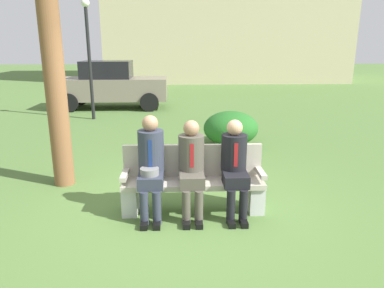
{
  "coord_description": "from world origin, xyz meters",
  "views": [
    {
      "loc": [
        -0.04,
        -4.56,
        2.21
      ],
      "look_at": [
        0.16,
        0.35,
        0.85
      ],
      "focal_mm": 33.54,
      "sensor_mm": 36.0,
      "label": 1
    }
  ],
  "objects_px": {
    "shrub_near_bench": "(231,128)",
    "street_lamp": "(89,47)",
    "seated_man_left": "(151,162)",
    "seated_man_middle": "(192,164)",
    "parked_car_near": "(111,85)",
    "seated_man_right": "(235,163)",
    "building_backdrop": "(224,1)",
    "park_bench": "(193,181)"
  },
  "relations": [
    {
      "from": "shrub_near_bench",
      "to": "seated_man_left",
      "type": "bearing_deg",
      "value": -114.35
    },
    {
      "from": "seated_man_left",
      "to": "building_backdrop",
      "type": "bearing_deg",
      "value": 80.35
    },
    {
      "from": "seated_man_middle",
      "to": "street_lamp",
      "type": "distance_m",
      "value": 7.3
    },
    {
      "from": "seated_man_right",
      "to": "seated_man_middle",
      "type": "bearing_deg",
      "value": -179.98
    },
    {
      "from": "park_bench",
      "to": "parked_car_near",
      "type": "bearing_deg",
      "value": 106.77
    },
    {
      "from": "shrub_near_bench",
      "to": "parked_car_near",
      "type": "height_order",
      "value": "parked_car_near"
    },
    {
      "from": "seated_man_middle",
      "to": "building_backdrop",
      "type": "height_order",
      "value": "building_backdrop"
    },
    {
      "from": "seated_man_left",
      "to": "building_backdrop",
      "type": "relative_size",
      "value": 0.09
    },
    {
      "from": "parked_car_near",
      "to": "building_backdrop",
      "type": "distance_m",
      "value": 13.47
    },
    {
      "from": "parked_car_near",
      "to": "street_lamp",
      "type": "height_order",
      "value": "street_lamp"
    },
    {
      "from": "park_bench",
      "to": "street_lamp",
      "type": "bearing_deg",
      "value": 113.34
    },
    {
      "from": "park_bench",
      "to": "parked_car_near",
      "type": "height_order",
      "value": "parked_car_near"
    },
    {
      "from": "parked_car_near",
      "to": "street_lamp",
      "type": "relative_size",
      "value": 1.12
    },
    {
      "from": "seated_man_left",
      "to": "seated_man_right",
      "type": "distance_m",
      "value": 1.1
    },
    {
      "from": "seated_man_right",
      "to": "parked_car_near",
      "type": "relative_size",
      "value": 0.33
    },
    {
      "from": "park_bench",
      "to": "shrub_near_bench",
      "type": "height_order",
      "value": "park_bench"
    },
    {
      "from": "park_bench",
      "to": "seated_man_middle",
      "type": "relative_size",
      "value": 1.49
    },
    {
      "from": "shrub_near_bench",
      "to": "street_lamp",
      "type": "distance_m",
      "value": 5.24
    },
    {
      "from": "park_bench",
      "to": "building_backdrop",
      "type": "distance_m",
      "value": 20.81
    },
    {
      "from": "seated_man_right",
      "to": "parked_car_near",
      "type": "xyz_separation_m",
      "value": [
        -3.1,
        8.61,
        0.12
      ]
    },
    {
      "from": "seated_man_left",
      "to": "street_lamp",
      "type": "bearing_deg",
      "value": 108.72
    },
    {
      "from": "seated_man_right",
      "to": "park_bench",
      "type": "bearing_deg",
      "value": 166.69
    },
    {
      "from": "parked_car_near",
      "to": "seated_man_middle",
      "type": "bearing_deg",
      "value": -73.62
    },
    {
      "from": "seated_man_left",
      "to": "parked_car_near",
      "type": "height_order",
      "value": "parked_car_near"
    },
    {
      "from": "shrub_near_bench",
      "to": "street_lamp",
      "type": "height_order",
      "value": "street_lamp"
    },
    {
      "from": "seated_man_right",
      "to": "building_backdrop",
      "type": "height_order",
      "value": "building_backdrop"
    },
    {
      "from": "seated_man_right",
      "to": "street_lamp",
      "type": "relative_size",
      "value": 0.36
    },
    {
      "from": "park_bench",
      "to": "street_lamp",
      "type": "xyz_separation_m",
      "value": [
        -2.79,
        6.47,
        1.73
      ]
    },
    {
      "from": "seated_man_right",
      "to": "street_lamp",
      "type": "height_order",
      "value": "street_lamp"
    },
    {
      "from": "park_bench",
      "to": "seated_man_left",
      "type": "bearing_deg",
      "value": -167.11
    },
    {
      "from": "building_backdrop",
      "to": "park_bench",
      "type": "bearing_deg",
      "value": -98.16
    },
    {
      "from": "seated_man_left",
      "to": "seated_man_middle",
      "type": "distance_m",
      "value": 0.53
    },
    {
      "from": "seated_man_left",
      "to": "parked_car_near",
      "type": "distance_m",
      "value": 8.84
    },
    {
      "from": "seated_man_middle",
      "to": "shrub_near_bench",
      "type": "xyz_separation_m",
      "value": [
        1.03,
        3.46,
        -0.33
      ]
    },
    {
      "from": "seated_man_left",
      "to": "shrub_near_bench",
      "type": "bearing_deg",
      "value": 65.65
    },
    {
      "from": "building_backdrop",
      "to": "seated_man_right",
      "type": "bearing_deg",
      "value": -96.6
    },
    {
      "from": "building_backdrop",
      "to": "parked_car_near",
      "type": "bearing_deg",
      "value": -115.1
    },
    {
      "from": "seated_man_right",
      "to": "street_lamp",
      "type": "xyz_separation_m",
      "value": [
        -3.33,
        6.6,
        1.44
      ]
    },
    {
      "from": "seated_man_left",
      "to": "building_backdrop",
      "type": "xyz_separation_m",
      "value": [
        3.44,
        20.23,
        4.21
      ]
    },
    {
      "from": "park_bench",
      "to": "seated_man_left",
      "type": "relative_size",
      "value": 1.42
    },
    {
      "from": "park_bench",
      "to": "shrub_near_bench",
      "type": "bearing_deg",
      "value": 73.15
    },
    {
      "from": "park_bench",
      "to": "seated_man_right",
      "type": "bearing_deg",
      "value": -13.31
    }
  ]
}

